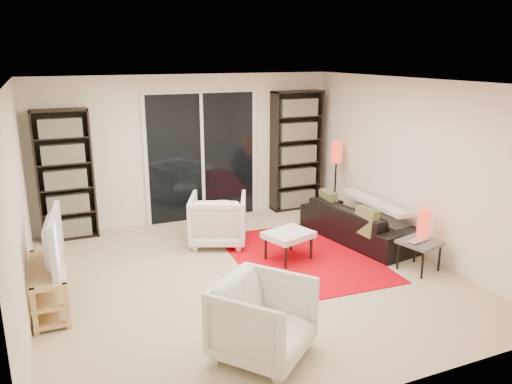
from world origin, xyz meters
TOP-DOWN VIEW (x-y plane):
  - floor at (0.00, 0.00)m, footprint 5.00×5.00m
  - wall_back at (0.00, 2.50)m, footprint 5.00×0.02m
  - wall_front at (0.00, -2.50)m, footprint 5.00×0.02m
  - wall_left at (-2.50, 0.00)m, footprint 0.02×5.00m
  - wall_right at (2.50, 0.00)m, footprint 0.02×5.00m
  - ceiling at (0.00, 0.00)m, footprint 5.00×5.00m
  - sliding_door at (0.20, 2.46)m, footprint 1.92×0.08m
  - bookshelf_left at (-1.95, 2.33)m, footprint 0.80×0.30m
  - bookshelf_right at (1.90, 2.33)m, footprint 0.90×0.30m
  - tv_stand at (-2.30, 0.10)m, footprint 0.36×1.13m
  - tv at (-2.28, 0.10)m, footprint 0.23×1.02m
  - rug at (0.93, 0.27)m, footprint 1.92×2.53m
  - sofa at (2.00, 0.52)m, footprint 1.03×1.98m
  - armchair_back at (0.04, 1.22)m, footprint 1.05×1.07m
  - armchair_front at (-0.51, -1.65)m, footprint 1.13×1.13m
  - ottoman at (0.71, 0.26)m, footprint 0.72×0.65m
  - side_table at (2.11, -0.70)m, footprint 0.56×0.56m
  - laptop at (2.09, -0.74)m, footprint 0.36×0.28m
  - table_lamp at (2.25, -0.58)m, footprint 0.17×0.17m
  - floor_lamp at (2.27, 1.61)m, footprint 0.20×0.20m

SIDE VIEW (x-z plane):
  - floor at x=0.00m, z-range 0.00..0.00m
  - rug at x=0.93m, z-range 0.00..0.01m
  - tv_stand at x=-2.30m, z-range 0.01..0.51m
  - sofa at x=2.00m, z-range 0.00..0.55m
  - ottoman at x=0.71m, z-range 0.15..0.55m
  - side_table at x=2.11m, z-range 0.15..0.55m
  - armchair_front at x=-0.51m, z-range 0.00..0.74m
  - armchair_back at x=0.04m, z-range 0.00..0.74m
  - laptop at x=2.09m, z-range 0.40..0.43m
  - table_lamp at x=2.25m, z-range 0.40..0.77m
  - tv at x=-2.28m, z-range 0.50..1.08m
  - bookshelf_left at x=-1.95m, z-range 0.00..1.95m
  - floor_lamp at x=2.27m, z-range 0.34..1.64m
  - sliding_door at x=0.20m, z-range -0.03..2.13m
  - bookshelf_right at x=1.90m, z-range 0.00..2.10m
  - wall_back at x=0.00m, z-range 0.00..2.40m
  - wall_front at x=0.00m, z-range 0.00..2.40m
  - wall_left at x=-2.50m, z-range 0.00..2.40m
  - wall_right at x=2.50m, z-range 0.00..2.40m
  - ceiling at x=0.00m, z-range 2.39..2.41m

